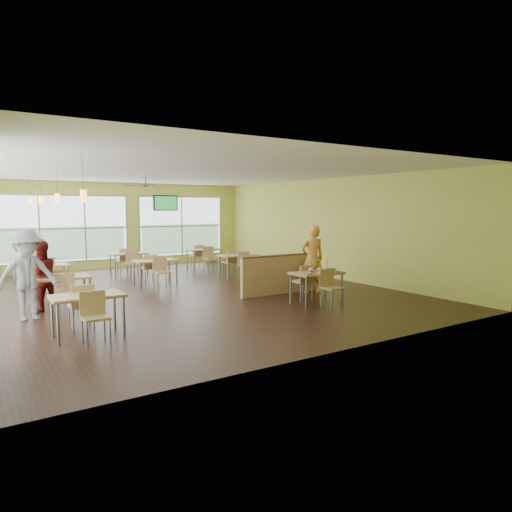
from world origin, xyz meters
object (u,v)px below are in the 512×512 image
object	(u,v)px
main_table	(316,277)
half_wall_divider	(280,274)
man_plaid	(312,259)
food_basket	(331,270)

from	to	relation	value
main_table	half_wall_divider	size ratio (longest dim) A/B	0.63
main_table	half_wall_divider	bearing A→B (deg)	90.00
man_plaid	food_basket	bearing A→B (deg)	84.66
man_plaid	half_wall_divider	bearing A→B (deg)	-10.31
half_wall_divider	man_plaid	size ratio (longest dim) A/B	1.32
food_basket	main_table	bearing A→B (deg)	174.49
main_table	half_wall_divider	distance (m)	1.45
half_wall_divider	food_basket	bearing A→B (deg)	-74.82
half_wall_divider	main_table	bearing A→B (deg)	-90.00
main_table	half_wall_divider	world-z (taller)	half_wall_divider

